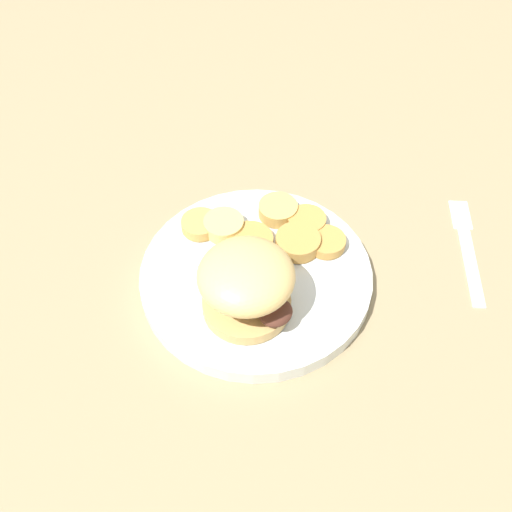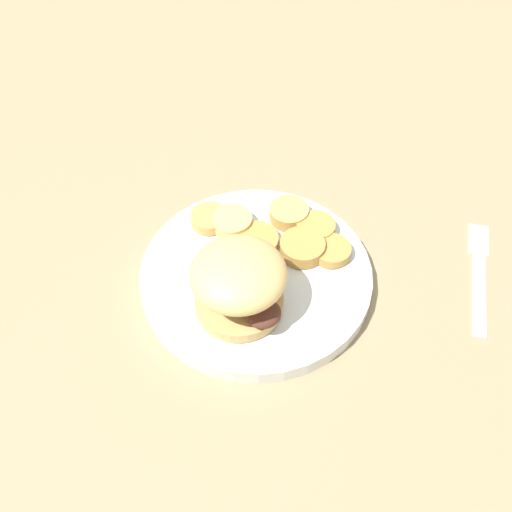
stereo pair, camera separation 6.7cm
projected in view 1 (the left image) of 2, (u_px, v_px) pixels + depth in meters
The scene contains 11 objects.
ground_plane at pixel (256, 281), 0.70m from camera, with size 4.00×4.00×0.00m, color #937F5B.
dinner_plate at pixel (256, 275), 0.69m from camera, with size 0.27×0.27×0.02m.
sandwich at pixel (247, 282), 0.62m from camera, with size 0.10×0.13×0.08m.
potato_round_0 at pixel (298, 242), 0.70m from camera, with size 0.05×0.05×0.02m, color #BC8942.
potato_round_1 at pixel (224, 225), 0.72m from camera, with size 0.05×0.05×0.02m, color #DBB766.
potato_round_2 at pixel (307, 221), 0.73m from camera, with size 0.05×0.05×0.01m, color #BC8942.
potato_round_3 at pixel (326, 242), 0.71m from camera, with size 0.05×0.05×0.01m, color #BC8942.
potato_round_4 at pixel (200, 224), 0.72m from camera, with size 0.05×0.05×0.01m, color tan.
potato_round_5 at pixel (278, 210), 0.74m from camera, with size 0.05×0.05×0.02m, color tan.
potato_round_6 at pixel (249, 241), 0.71m from camera, with size 0.06×0.06×0.01m, color #BC8942.
fork at pixel (467, 248), 0.73m from camera, with size 0.06×0.17×0.00m.
Camera 1 is at (0.08, 0.42, 0.56)m, focal length 42.00 mm.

